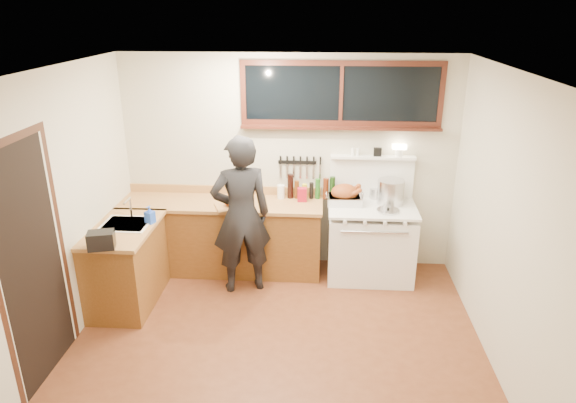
# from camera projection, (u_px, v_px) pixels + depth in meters

# --- Properties ---
(ground_plane) EXTENTS (4.00, 3.50, 0.02)m
(ground_plane) POSITION_uv_depth(u_px,v_px,m) (277.00, 342.00, 5.06)
(ground_plane) COLOR #5B2C18
(room_shell) EXTENTS (4.10, 3.60, 2.65)m
(room_shell) POSITION_uv_depth(u_px,v_px,m) (276.00, 183.00, 4.46)
(room_shell) COLOR beige
(room_shell) RESTS_ON ground
(counter_back) EXTENTS (2.44, 0.64, 1.00)m
(counter_back) POSITION_uv_depth(u_px,v_px,m) (222.00, 235.00, 6.29)
(counter_back) COLOR brown
(counter_back) RESTS_ON ground
(counter_left) EXTENTS (0.64, 1.09, 0.90)m
(counter_left) POSITION_uv_depth(u_px,v_px,m) (127.00, 265.00, 5.58)
(counter_left) COLOR brown
(counter_left) RESTS_ON ground
(sink_unit) EXTENTS (0.50, 0.45, 0.37)m
(sink_unit) POSITION_uv_depth(u_px,v_px,m) (127.00, 229.00, 5.51)
(sink_unit) COLOR white
(sink_unit) RESTS_ON counter_left
(vintage_stove) EXTENTS (1.02, 0.74, 1.57)m
(vintage_stove) POSITION_uv_depth(u_px,v_px,m) (370.00, 240.00, 6.14)
(vintage_stove) COLOR white
(vintage_stove) RESTS_ON ground
(back_window) EXTENTS (2.32, 0.13, 0.77)m
(back_window) POSITION_uv_depth(u_px,v_px,m) (341.00, 101.00, 5.88)
(back_window) COLOR black
(back_window) RESTS_ON room_shell
(left_doorway) EXTENTS (0.02, 1.04, 2.17)m
(left_doorway) POSITION_uv_depth(u_px,v_px,m) (33.00, 262.00, 4.28)
(left_doorway) COLOR black
(left_doorway) RESTS_ON ground
(knife_strip) EXTENTS (0.52, 0.03, 0.28)m
(knife_strip) POSITION_uv_depth(u_px,v_px,m) (299.00, 163.00, 6.19)
(knife_strip) COLOR black
(knife_strip) RESTS_ON room_shell
(man) EXTENTS (0.77, 0.62, 1.83)m
(man) POSITION_uv_depth(u_px,v_px,m) (241.00, 216.00, 5.69)
(man) COLOR black
(man) RESTS_ON ground
(soap_bottle) EXTENTS (0.12, 0.12, 0.19)m
(soap_bottle) POSITION_uv_depth(u_px,v_px,m) (150.00, 215.00, 5.49)
(soap_bottle) COLOR blue
(soap_bottle) RESTS_ON counter_left
(toaster) EXTENTS (0.28, 0.23, 0.17)m
(toaster) POSITION_uv_depth(u_px,v_px,m) (101.00, 240.00, 4.92)
(toaster) COLOR black
(toaster) RESTS_ON counter_left
(cutting_board) EXTENTS (0.49, 0.43, 0.14)m
(cutting_board) POSITION_uv_depth(u_px,v_px,m) (234.00, 203.00, 5.94)
(cutting_board) COLOR #AC7A44
(cutting_board) RESTS_ON counter_back
(roast_turkey) EXTENTS (0.44, 0.32, 0.24)m
(roast_turkey) POSITION_uv_depth(u_px,v_px,m) (345.00, 195.00, 6.03)
(roast_turkey) COLOR silver
(roast_turkey) RESTS_ON vintage_stove
(stockpot) EXTENTS (0.36, 0.36, 0.29)m
(stockpot) POSITION_uv_depth(u_px,v_px,m) (391.00, 192.00, 6.02)
(stockpot) COLOR silver
(stockpot) RESTS_ON vintage_stove
(saucepan) EXTENTS (0.21, 0.30, 0.13)m
(saucepan) POSITION_uv_depth(u_px,v_px,m) (376.00, 193.00, 6.23)
(saucepan) COLOR silver
(saucepan) RESTS_ON vintage_stove
(pot_lid) EXTENTS (0.31, 0.31, 0.04)m
(pot_lid) POSITION_uv_depth(u_px,v_px,m) (388.00, 210.00, 5.83)
(pot_lid) COLOR silver
(pot_lid) RESTS_ON vintage_stove
(coffee_tin) EXTENTS (0.11, 0.09, 0.16)m
(coffee_tin) POSITION_uv_depth(u_px,v_px,m) (302.00, 195.00, 6.11)
(coffee_tin) COLOR maroon
(coffee_tin) RESTS_ON counter_back
(pitcher) EXTENTS (0.12, 0.12, 0.17)m
(pitcher) POSITION_uv_depth(u_px,v_px,m) (281.00, 192.00, 6.20)
(pitcher) COLOR white
(pitcher) RESTS_ON counter_back
(bottle_cluster) EXTENTS (0.57, 0.07, 0.30)m
(bottle_cluster) POSITION_uv_depth(u_px,v_px,m) (311.00, 188.00, 6.19)
(bottle_cluster) COLOR black
(bottle_cluster) RESTS_ON counter_back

